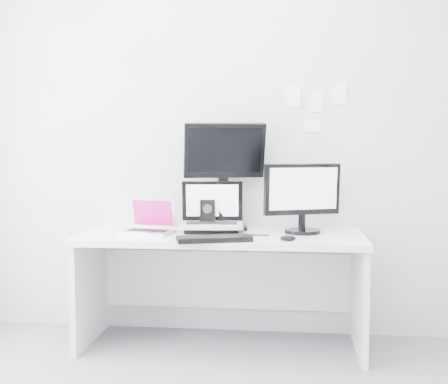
# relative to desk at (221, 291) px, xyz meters

# --- Properties ---
(back_wall) EXTENTS (3.60, 0.00, 3.60)m
(back_wall) POSITION_rel_desk_xyz_m (0.00, 0.35, 0.99)
(back_wall) COLOR #B5B7BA
(back_wall) RESTS_ON ground
(desk) EXTENTS (1.80, 0.70, 0.73)m
(desk) POSITION_rel_desk_xyz_m (0.00, 0.00, 0.00)
(desk) COLOR white
(desk) RESTS_ON ground
(macbook) EXTENTS (0.35, 0.29, 0.24)m
(macbook) POSITION_rel_desk_xyz_m (-0.47, -0.04, 0.48)
(macbook) COLOR silver
(macbook) RESTS_ON desk
(speaker) EXTENTS (0.12, 0.12, 0.20)m
(speaker) POSITION_rel_desk_xyz_m (-0.11, 0.24, 0.47)
(speaker) COLOR black
(speaker) RESTS_ON desk
(dell_laptop) EXTENTS (0.43, 0.35, 0.34)m
(dell_laptop) POSITION_rel_desk_xyz_m (-0.07, 0.08, 0.53)
(dell_laptop) COLOR silver
(dell_laptop) RESTS_ON desk
(rear_monitor) EXTENTS (0.57, 0.33, 0.73)m
(rear_monitor) POSITION_rel_desk_xyz_m (-0.01, 0.22, 0.73)
(rear_monitor) COLOR black
(rear_monitor) RESTS_ON desk
(samsung_monitor) EXTENTS (0.55, 0.40, 0.46)m
(samsung_monitor) POSITION_rel_desk_xyz_m (0.51, 0.10, 0.60)
(samsung_monitor) COLOR black
(samsung_monitor) RESTS_ON desk
(keyboard) EXTENTS (0.46, 0.28, 0.03)m
(keyboard) POSITION_rel_desk_xyz_m (-0.01, -0.28, 0.38)
(keyboard) COLOR black
(keyboard) RESTS_ON desk
(mouse) EXTENTS (0.10, 0.07, 0.03)m
(mouse) POSITION_rel_desk_xyz_m (0.42, -0.22, 0.38)
(mouse) COLOR black
(mouse) RESTS_ON desk
(wall_note_0) EXTENTS (0.10, 0.00, 0.14)m
(wall_note_0) POSITION_rel_desk_xyz_m (0.45, 0.34, 1.26)
(wall_note_0) COLOR white
(wall_note_0) RESTS_ON back_wall
(wall_note_1) EXTENTS (0.09, 0.00, 0.13)m
(wall_note_1) POSITION_rel_desk_xyz_m (0.60, 0.34, 1.22)
(wall_note_1) COLOR white
(wall_note_1) RESTS_ON back_wall
(wall_note_2) EXTENTS (0.10, 0.00, 0.14)m
(wall_note_2) POSITION_rel_desk_xyz_m (0.75, 0.34, 1.26)
(wall_note_2) COLOR white
(wall_note_2) RESTS_ON back_wall
(wall_note_3) EXTENTS (0.11, 0.00, 0.08)m
(wall_note_3) POSITION_rel_desk_xyz_m (0.58, 0.34, 1.05)
(wall_note_3) COLOR white
(wall_note_3) RESTS_ON back_wall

